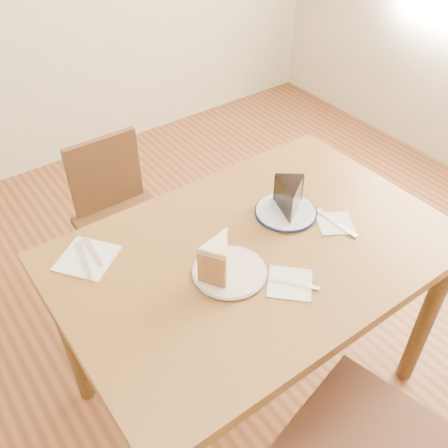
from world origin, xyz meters
The scene contains 14 objects.
ground centered at (0.00, 0.00, 0.00)m, with size 4.00×4.00×0.00m, color #4D2714.
table centered at (0.00, 0.00, 0.65)m, with size 1.20×0.80×0.75m.
chair_far centered at (-0.11, 0.75, 0.42)m, with size 0.37×0.37×0.75m.
plate_cream centered at (-0.13, -0.04, 0.76)m, with size 0.21×0.21×0.01m, color white.
plate_navy centered at (0.18, 0.07, 0.76)m, with size 0.20×0.20×0.01m, color white.
carrot_cake centered at (-0.15, -0.02, 0.81)m, with size 0.08×0.11×0.11m, color #F7EBCC, non-canonical shape.
chocolate_cake centered at (0.18, 0.06, 0.81)m, with size 0.09×0.13×0.09m, color black, non-canonical shape.
napkin_cream centered at (-0.02, -0.17, 0.75)m, with size 0.12×0.12×0.00m, color white.
napkin_navy centered at (0.27, -0.06, 0.75)m, with size 0.11×0.11×0.00m, color white.
napkin_spare centered at (-0.44, 0.26, 0.75)m, with size 0.15×0.15×0.00m, color white.
fork_cream centered at (-0.01, -0.18, 0.76)m, with size 0.01×0.14×0.00m, color silver.
knife_navy centered at (0.28, -0.07, 0.76)m, with size 0.02×0.17×0.00m, color silver.
fork_spare centered at (-0.41, 0.27, 0.76)m, with size 0.01×0.14×0.00m, color silver.
knife_spare centered at (-0.45, 0.25, 0.76)m, with size 0.01×0.16×0.00m, color silver.
Camera 1 is at (-0.73, -0.84, 1.79)m, focal length 40.00 mm.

